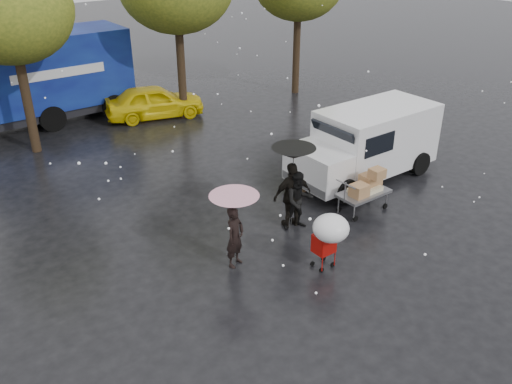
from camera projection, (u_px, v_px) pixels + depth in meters
ground at (294, 240)px, 13.94m from camera, size 90.00×90.00×0.00m
person_pink at (235, 237)px, 12.63m from camera, size 0.66×0.56×1.54m
person_middle at (299, 201)px, 14.15m from camera, size 0.93×0.81×1.62m
person_black at (292, 195)px, 14.20m from camera, size 1.14×0.66×1.83m
umbrella_pink at (234, 202)px, 12.20m from camera, size 1.15×1.15×1.86m
umbrella_black at (294, 153)px, 13.65m from camera, size 1.14×1.14×2.26m
vendor_cart at (366, 187)px, 15.06m from camera, size 1.52×0.80×1.27m
shopping_cart at (330, 231)px, 12.31m from camera, size 0.84×0.84×1.46m
white_van at (367, 142)px, 16.87m from camera, size 4.91×2.18×2.20m
blue_truck at (28, 81)px, 20.86m from camera, size 8.30×2.60×3.50m
box_ground_near at (349, 180)px, 16.55m from camera, size 0.55×0.44×0.49m
box_ground_far at (297, 186)px, 16.27m from camera, size 0.61×0.54×0.39m
yellow_taxi at (154, 101)px, 22.11m from camera, size 4.24×2.56×1.35m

